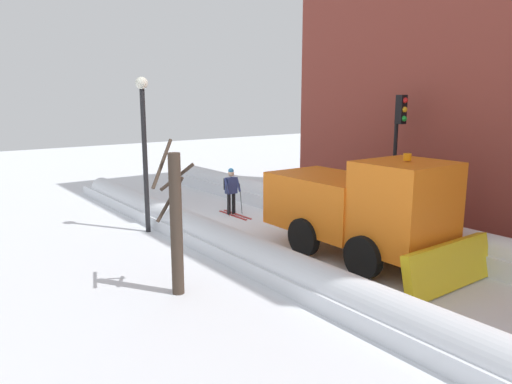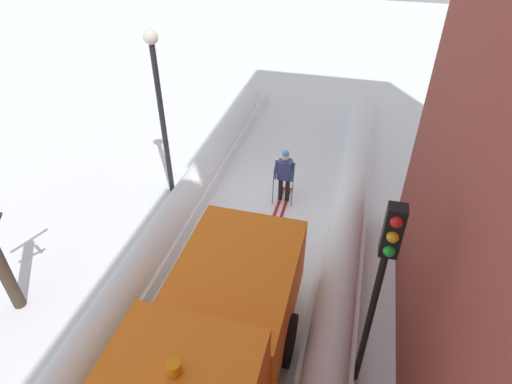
% 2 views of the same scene
% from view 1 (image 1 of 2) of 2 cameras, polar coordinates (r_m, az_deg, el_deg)
% --- Properties ---
extents(ground_plane, '(80.00, 80.00, 0.00)m').
position_cam_1_polar(ground_plane, '(11.69, 26.01, -12.63)').
color(ground_plane, white).
extents(snowbank_right, '(1.10, 36.00, 0.90)m').
position_cam_1_polar(snowbank_right, '(9.63, 19.20, -15.21)').
color(snowbank_right, white).
rests_on(snowbank_right, ground).
extents(plow_truck, '(3.20, 5.98, 3.12)m').
position_cam_1_polar(plow_truck, '(13.72, 12.42, -1.78)').
color(plow_truck, orange).
rests_on(plow_truck, ground).
extents(skier, '(0.62, 1.80, 1.81)m').
position_cam_1_polar(skier, '(18.63, -2.97, 0.39)').
color(skier, black).
rests_on(skier, ground).
extents(traffic_light_pole, '(0.28, 0.42, 4.55)m').
position_cam_1_polar(traffic_light_pole, '(16.02, 16.46, 6.06)').
color(traffic_light_pole, black).
rests_on(traffic_light_pole, ground).
extents(street_lamp, '(0.40, 0.40, 5.12)m').
position_cam_1_polar(street_lamp, '(16.25, -13.08, 6.52)').
color(street_lamp, black).
rests_on(street_lamp, ground).
extents(bare_tree_near, '(1.06, 0.69, 3.56)m').
position_cam_1_polar(bare_tree_near, '(11.09, -9.46, -3.44)').
color(bare_tree_near, '#3F3228').
rests_on(bare_tree_near, ground).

